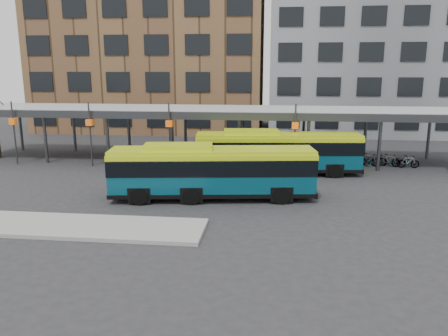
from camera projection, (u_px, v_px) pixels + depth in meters
The scene contains 8 objects.
ground at pixel (184, 211), 22.51m from camera, with size 120.00×120.00×0.00m, color #28282B.
boarding_island at pixel (54, 226), 20.18m from camera, with size 14.00×3.00×0.18m, color gray.
canopy at pixel (215, 111), 34.11m from camera, with size 40.00×6.53×4.80m.
building_brick at pixel (154, 36), 52.15m from camera, with size 26.00×14.00×22.00m, color brown.
building_grey at pixel (377, 43), 49.54m from camera, with size 24.00×14.00×20.00m, color slate.
bus_front at pixel (212, 171), 24.34m from camera, with size 11.53×3.88×3.12m.
bus_rear at pixel (277, 151), 30.14m from camera, with size 11.42×3.51×3.10m.
bike_rack at pixel (383, 161), 32.65m from camera, with size 4.95×1.38×0.98m.
Camera 1 is at (4.44, -21.08, 7.18)m, focal length 35.00 mm.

